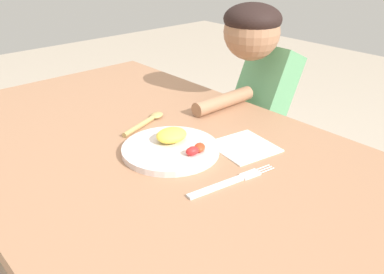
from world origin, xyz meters
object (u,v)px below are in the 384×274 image
(fork, at_px, (230,182))
(spoon, at_px, (147,121))
(plate, at_px, (172,147))
(person, at_px, (260,116))

(fork, relative_size, spoon, 1.30)
(plate, height_order, fork, plate)
(fork, distance_m, spoon, 0.40)
(plate, bearing_deg, person, 103.59)
(spoon, bearing_deg, plate, -126.09)
(fork, relative_size, person, 0.24)
(plate, distance_m, person, 0.54)
(plate, xyz_separation_m, spoon, (-0.19, 0.06, -0.01))
(fork, xyz_separation_m, person, (-0.33, 0.51, -0.09))
(spoon, bearing_deg, person, -27.16)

